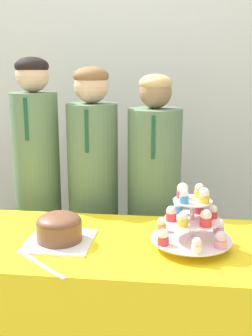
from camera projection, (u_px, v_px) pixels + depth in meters
wall_back at (121, 81)px, 2.93m from camera, size 9.00×0.06×2.70m
table at (83, 316)px, 1.88m from camera, size 1.52×0.65×0.73m
round_cake at (59, 228)px, 1.75m from camera, size 0.27×0.27×0.13m
cake_knife at (36, 262)px, 1.58m from camera, size 0.22×0.18×0.01m
cupcake_stand at (192, 220)px, 1.69m from camera, size 0.33×0.33×0.26m
student_0 at (38, 196)px, 2.40m from camera, size 0.26×0.26×1.50m
student_1 at (93, 203)px, 2.37m from camera, size 0.28×0.28×1.45m
student_2 at (154, 211)px, 2.34m from camera, size 0.29×0.30×1.41m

